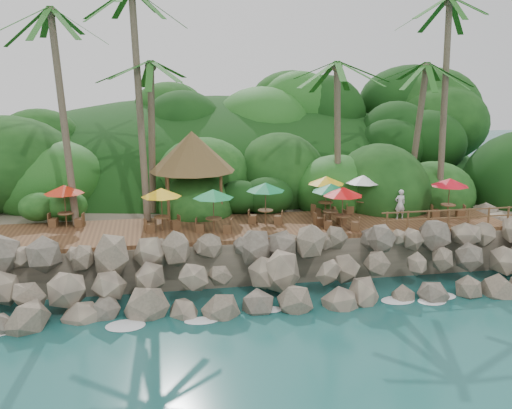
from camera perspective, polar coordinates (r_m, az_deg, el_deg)
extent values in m
plane|color=#19514F|center=(25.04, 2.51, -10.68)|extent=(140.00, 140.00, 0.00)
cube|color=gray|center=(39.72, -2.59, -0.11)|extent=(32.00, 25.20, 2.10)
ellipsoid|color=#143811|center=(47.22, -3.82, 0.68)|extent=(44.80, 28.00, 15.40)
cube|color=brown|center=(29.86, 0.00, -2.24)|extent=(26.00, 5.00, 0.20)
ellipsoid|color=white|center=(25.05, -18.58, -11.30)|extent=(1.20, 0.80, 0.06)
ellipsoid|color=white|center=(24.77, -11.58, -11.14)|extent=(1.20, 0.80, 0.06)
ellipsoid|color=white|center=(24.86, -4.53, -10.82)|extent=(1.20, 0.80, 0.06)
ellipsoid|color=white|center=(25.30, 2.36, -10.35)|extent=(1.20, 0.80, 0.06)
ellipsoid|color=white|center=(26.07, 8.90, -9.77)|extent=(1.20, 0.80, 0.06)
ellipsoid|color=white|center=(27.17, 14.96, -9.11)|extent=(1.20, 0.80, 0.06)
ellipsoid|color=white|center=(28.53, 20.49, -8.43)|extent=(1.20, 0.80, 0.06)
cylinder|color=brown|center=(30.97, -18.45, 8.05)|extent=(1.19, 2.00, 10.79)
ellipsoid|color=#23601E|center=(31.04, -19.20, 18.07)|extent=(6.00, 6.00, 2.40)
cylinder|color=brown|center=(31.02, -11.40, 9.40)|extent=(0.75, 2.15, 11.80)
cylinder|color=brown|center=(31.87, -10.23, 6.25)|extent=(0.61, 1.32, 8.22)
ellipsoid|color=#23601E|center=(31.67, -10.54, 13.66)|extent=(6.00, 6.00, 2.40)
cylinder|color=brown|center=(32.99, 8.05, 6.53)|extent=(0.95, 0.87, 8.22)
ellipsoid|color=#23601E|center=(32.79, 8.28, 13.67)|extent=(6.00, 6.00, 2.40)
cylinder|color=brown|center=(34.74, 18.06, 9.28)|extent=(0.93, 1.84, 11.71)
cylinder|color=brown|center=(34.72, 15.59, 6.47)|extent=(0.56, 1.43, 8.16)
ellipsoid|color=#23601E|center=(34.53, 16.01, 13.23)|extent=(6.00, 6.00, 2.40)
cylinder|color=brown|center=(30.81, -8.63, 0.57)|extent=(0.16, 0.16, 2.40)
cylinder|color=brown|center=(31.00, -3.46, 0.78)|extent=(0.16, 0.16, 2.40)
cylinder|color=brown|center=(33.55, -8.79, 1.58)|extent=(0.16, 0.16, 2.40)
cylinder|color=brown|center=(33.73, -4.03, 1.77)|extent=(0.16, 0.16, 2.40)
cone|color=brown|center=(31.85, -6.33, 5.25)|extent=(4.71, 4.71, 2.20)
cylinder|color=brown|center=(28.50, -4.18, -2.08)|extent=(0.08, 0.08, 0.71)
cylinder|color=brown|center=(28.41, -4.19, -1.37)|extent=(0.80, 0.80, 0.05)
cylinder|color=brown|center=(28.33, -4.20, -0.71)|extent=(0.05, 0.05, 2.11)
cone|color=#0D7D3C|center=(28.13, -4.24, 1.08)|extent=(2.01, 2.01, 0.43)
cube|color=brown|center=(28.63, -5.51, -2.31)|extent=(0.49, 0.49, 0.44)
cube|color=brown|center=(28.46, -2.84, -2.36)|extent=(0.49, 0.49, 0.44)
cylinder|color=brown|center=(30.99, -18.20, -1.47)|extent=(0.08, 0.08, 0.71)
cylinder|color=brown|center=(30.91, -18.25, -0.82)|extent=(0.80, 0.80, 0.05)
cylinder|color=brown|center=(30.83, -18.29, -0.22)|extent=(0.05, 0.05, 2.11)
cone|color=red|center=(30.65, -18.41, 1.44)|extent=(2.01, 2.01, 0.43)
cube|color=brown|center=(31.25, -19.34, -1.70)|extent=(0.47, 0.47, 0.44)
cube|color=brown|center=(30.81, -17.01, -1.73)|extent=(0.47, 0.47, 0.44)
cylinder|color=brown|center=(29.25, 8.47, -1.79)|extent=(0.08, 0.08, 0.71)
cylinder|color=brown|center=(29.16, 8.49, -1.10)|extent=(0.80, 0.80, 0.05)
cylinder|color=brown|center=(29.08, 8.51, -0.46)|extent=(0.05, 0.05, 2.11)
cone|color=red|center=(28.89, 8.57, 1.29)|extent=(2.01, 2.01, 0.43)
cube|color=brown|center=(29.35, 7.16, -1.97)|extent=(0.53, 0.53, 0.44)
cube|color=brown|center=(29.23, 9.76, -2.12)|extent=(0.53, 0.53, 0.44)
cylinder|color=brown|center=(32.75, 10.41, -0.27)|extent=(0.08, 0.08, 0.71)
cylinder|color=brown|center=(32.67, 10.44, 0.35)|extent=(0.80, 0.80, 0.05)
cylinder|color=brown|center=(32.59, 10.46, 0.92)|extent=(0.05, 0.05, 2.11)
cone|color=white|center=(32.42, 10.52, 2.49)|extent=(2.01, 2.01, 0.43)
cube|color=brown|center=(32.66, 9.24, -0.50)|extent=(0.47, 0.47, 0.44)
cube|color=brown|center=(32.90, 11.55, -0.50)|extent=(0.47, 0.47, 0.44)
cylinder|color=brown|center=(32.10, 6.86, -0.42)|extent=(0.08, 0.08, 0.71)
cylinder|color=brown|center=(32.02, 6.87, 0.21)|extent=(0.80, 0.80, 0.05)
cylinder|color=brown|center=(31.94, 6.89, 0.80)|extent=(0.05, 0.05, 2.11)
cone|color=gold|center=(31.77, 6.93, 2.40)|extent=(2.01, 2.01, 0.43)
cube|color=brown|center=(31.70, 5.94, -0.82)|extent=(0.53, 0.53, 0.44)
cube|color=brown|center=(32.57, 7.73, -0.49)|extent=(0.53, 0.53, 0.44)
cylinder|color=brown|center=(29.08, -9.21, -1.91)|extent=(0.08, 0.08, 0.71)
cylinder|color=brown|center=(28.99, -9.24, -1.21)|extent=(0.80, 0.80, 0.05)
cylinder|color=brown|center=(28.91, -9.26, -0.57)|extent=(0.05, 0.05, 2.11)
cone|color=yellow|center=(28.72, -9.33, 1.20)|extent=(2.01, 2.01, 0.43)
cube|color=brown|center=(28.92, -10.45, -2.32)|extent=(0.51, 0.51, 0.44)
cube|color=brown|center=(29.33, -7.97, -2.01)|extent=(0.51, 0.51, 0.44)
cylinder|color=brown|center=(32.97, 18.38, -0.64)|extent=(0.08, 0.08, 0.71)
cylinder|color=brown|center=(32.89, 18.43, -0.03)|extent=(0.80, 0.80, 0.05)
cylinder|color=brown|center=(32.82, 18.47, 0.54)|extent=(0.05, 0.05, 2.11)
cone|color=red|center=(32.64, 18.58, 2.10)|extent=(2.01, 2.01, 0.43)
cube|color=brown|center=(32.81, 17.25, -0.87)|extent=(0.47, 0.47, 0.44)
cube|color=brown|center=(33.20, 19.47, -0.87)|extent=(0.47, 0.47, 0.44)
cylinder|color=brown|center=(30.06, 0.94, -1.25)|extent=(0.08, 0.08, 0.71)
cylinder|color=brown|center=(29.97, 0.94, -0.57)|extent=(0.80, 0.80, 0.05)
cylinder|color=brown|center=(29.90, 0.94, 0.05)|extent=(0.05, 0.05, 2.11)
cone|color=#0D7B40|center=(29.71, 0.95, 1.76)|extent=(2.01, 2.01, 0.43)
cube|color=brown|center=(30.17, -0.33, -1.46)|extent=(0.50, 0.50, 0.44)
cube|color=brown|center=(30.04, 2.21, -1.53)|extent=(0.50, 0.50, 0.44)
cylinder|color=brown|center=(30.10, 7.32, -1.34)|extent=(0.08, 0.08, 0.71)
cylinder|color=brown|center=(30.01, 7.34, -0.66)|extent=(0.80, 0.80, 0.05)
cylinder|color=brown|center=(29.93, 7.36, -0.04)|extent=(0.05, 0.05, 2.11)
cone|color=#0B6A3A|center=(29.74, 7.41, 1.67)|extent=(2.01, 2.01, 0.43)
cube|color=brown|center=(29.83, 6.17, -1.70)|extent=(0.47, 0.47, 0.44)
cube|color=brown|center=(30.44, 8.43, -1.47)|extent=(0.47, 0.47, 0.44)
cylinder|color=brown|center=(29.27, 12.79, -1.68)|extent=(0.10, 0.10, 1.00)
cylinder|color=brown|center=(29.71, 14.74, -1.57)|extent=(0.10, 0.10, 1.00)
cylinder|color=brown|center=(30.19, 16.64, -1.46)|extent=(0.10, 0.10, 1.00)
cylinder|color=brown|center=(30.69, 18.47, -1.35)|extent=(0.10, 0.10, 1.00)
cylinder|color=brown|center=(31.23, 20.24, -1.24)|extent=(0.10, 0.10, 1.00)
cylinder|color=brown|center=(31.80, 21.95, -1.14)|extent=(0.10, 0.10, 1.00)
cylinder|color=brown|center=(32.40, 23.60, -1.04)|extent=(0.10, 0.10, 1.00)
cube|color=brown|center=(30.86, 19.43, -0.49)|extent=(8.30, 0.06, 0.06)
cube|color=brown|center=(30.95, 19.37, -1.21)|extent=(8.30, 0.06, 0.06)
imported|color=silver|center=(31.90, 14.02, 0.03)|extent=(0.60, 0.40, 1.61)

